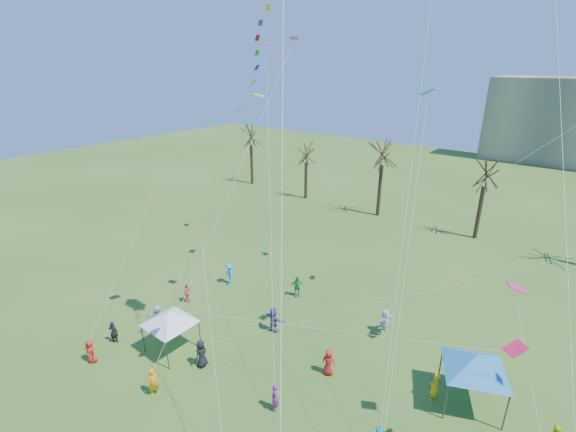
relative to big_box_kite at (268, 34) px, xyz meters
The scene contains 6 objects.
bare_tree_row 32.52m from the big_box_kite, 77.67° to the left, with size 69.08×9.13×12.05m.
big_box_kite is the anchor object (origin of this frame).
canopy_tent_white 17.74m from the big_box_kite, 166.41° to the right, with size 3.89×3.89×2.92m.
canopy_tent_blue 19.21m from the big_box_kite, 29.98° to the left, with size 4.03×4.03×3.29m.
festival_crowd 17.84m from the big_box_kite, 88.44° to the left, with size 26.64×15.01×1.85m.
small_kites_aloft 8.17m from the big_box_kite, 66.93° to the left, with size 29.67×18.42×32.77m.
Camera 1 is at (9.86, -8.50, 17.57)m, focal length 25.00 mm.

